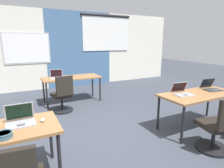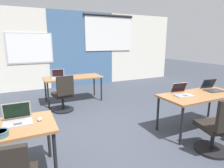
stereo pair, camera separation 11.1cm
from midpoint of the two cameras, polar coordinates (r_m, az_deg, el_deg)
ground_plane at (r=3.62m, az=-1.62°, el=-15.06°), size 24.00×24.00×0.00m
back_wall_assembly at (r=7.25m, az=-15.39°, el=10.20°), size 10.00×0.27×2.80m
desk_near_right at (r=3.97m, az=26.01°, el=-3.60°), size 1.60×0.70×0.72m
desk_far_center at (r=5.39m, az=-11.27°, el=1.55°), size 1.60×0.70×0.72m
laptop_near_right_inner at (r=3.73m, az=21.48°, el=-2.45°), size 0.38×0.37×0.22m
chair_near_right_inner at (r=3.34m, az=30.47°, el=-12.31°), size 0.53×0.58×0.92m
laptop_near_left_inner at (r=2.59m, az=-25.95°, el=-9.50°), size 0.33×0.28×0.23m
mouse_near_left_inner at (r=2.55m, az=-20.14°, el=-10.06°), size 0.08×0.11×0.03m
laptop_far_left at (r=5.29m, az=-15.63°, el=2.33°), size 0.36×0.32×0.23m
chair_far_left at (r=4.70m, az=-14.04°, el=-3.83°), size 0.52×0.56×0.92m
laptop_near_right_end at (r=4.34m, az=29.01°, el=-1.12°), size 0.37×0.36×0.22m
snack_bowl at (r=2.32m, az=-30.06°, el=-12.97°), size 0.18×0.18×0.06m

